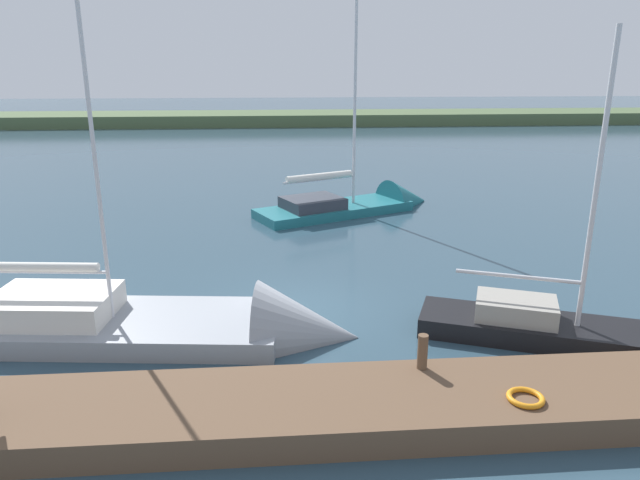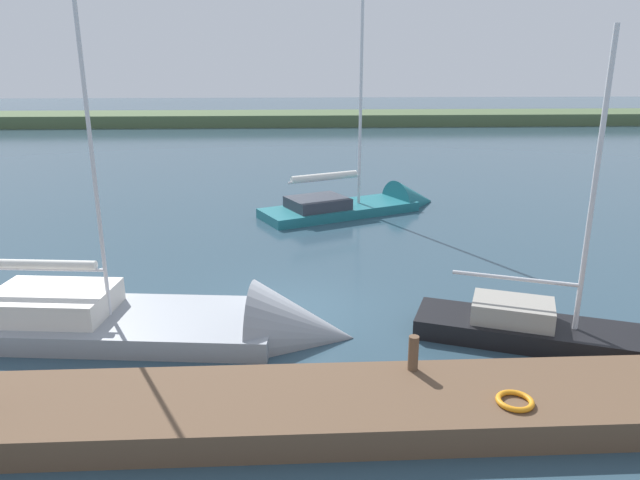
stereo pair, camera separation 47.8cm
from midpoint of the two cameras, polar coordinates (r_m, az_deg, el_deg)
ground_plane at (r=15.56m, az=-1.56°, el=-6.75°), size 200.00×200.00×0.00m
far_shoreline at (r=63.99m, az=-2.71°, el=11.29°), size 180.00×8.00×2.40m
dock_pier at (r=10.92m, az=-0.86°, el=-16.20°), size 22.36×2.30×0.56m
mooring_post_near at (r=11.57m, az=10.31°, el=-10.84°), size 0.20×0.20×0.70m
life_ring_buoy at (r=11.13m, az=19.75°, el=-14.62°), size 0.66×0.66×0.10m
sailboat_outer_mooring at (r=26.01m, az=5.66°, el=3.26°), size 8.57×5.63×10.38m
sailboat_inner_slip at (r=14.51m, az=-13.11°, el=-8.65°), size 10.94×3.81×10.67m
sailboat_behind_pier at (r=14.80m, az=24.80°, el=-9.06°), size 6.76×3.90×7.71m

